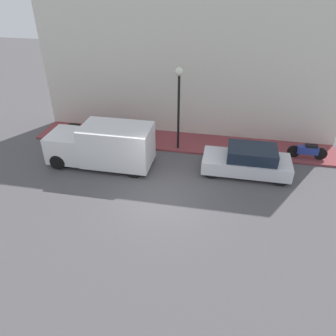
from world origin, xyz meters
The scene contains 9 objects.
ground_plane centered at (0.00, 0.00, 0.00)m, with size 60.00×60.00×0.00m, color #514F51.
sidewalk centered at (4.98, 0.00, 0.05)m, with size 2.22×16.02×0.10m.
building_facade centered at (6.24, 0.00, 3.88)m, with size 0.30×16.02×7.76m.
parked_car centered at (2.60, -3.45, 0.64)m, with size 1.71×3.96×1.34m.
delivery_van centered at (2.07, 3.33, 1.04)m, with size 1.92×4.94×2.04m.
motorcycle_red centered at (4.32, 5.96, 0.53)m, with size 0.30×1.94×0.78m.
motorcycle_blue centered at (4.38, -6.36, 0.52)m, with size 0.30×1.88×0.75m.
motorcycle_black centered at (4.36, 3.99, 0.51)m, with size 0.30×2.13×0.74m.
streetlamp centered at (4.19, 0.06, 3.13)m, with size 0.40×0.40×4.19m.
Camera 1 is at (-10.71, -2.35, 8.31)m, focal length 35.00 mm.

